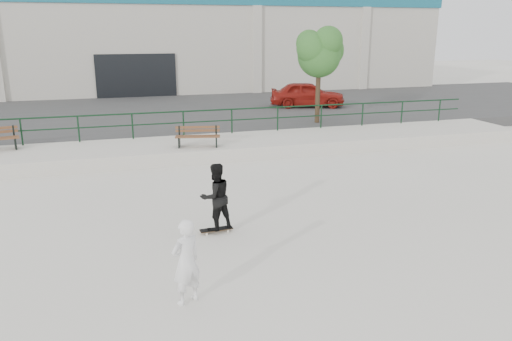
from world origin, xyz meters
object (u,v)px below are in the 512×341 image
object	(u,v)px
tree	(320,51)
skateboard	(216,229)
red_car	(307,94)
seated_skater	(186,262)
standing_skater	(216,197)
bench_right	(198,137)

from	to	relation	value
tree	skateboard	world-z (taller)	tree
tree	red_car	xyz separation A→B (m)	(1.38, 4.68, -2.54)
tree	seated_skater	bearing A→B (deg)	-121.57
skateboard	standing_skater	world-z (taller)	standing_skater
tree	red_car	size ratio (longest dim) A/B	1.05
bench_right	standing_skater	bearing A→B (deg)	-84.70
standing_skater	bench_right	bearing A→B (deg)	-114.33
bench_right	red_car	bearing A→B (deg)	58.76
seated_skater	red_car	bearing A→B (deg)	-145.13
red_car	seated_skater	world-z (taller)	red_car
tree	seated_skater	size ratio (longest dim) A/B	2.78
skateboard	standing_skater	size ratio (longest dim) A/B	0.50
red_car	standing_skater	bearing A→B (deg)	167.95
skateboard	seated_skater	distance (m)	3.24
tree	red_car	bearing A→B (deg)	73.55
tree	bench_right	bearing A→B (deg)	-151.32
skateboard	seated_skater	world-z (taller)	seated_skater
red_car	skateboard	xyz separation A→B (m)	(-8.42, -15.05, -1.13)
bench_right	tree	xyz separation A→B (m)	(6.22, 3.40, 2.87)
red_car	standing_skater	distance (m)	17.25
standing_skater	seated_skater	xyz separation A→B (m)	(-1.15, -2.95, -0.11)
red_car	skateboard	distance (m)	17.28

